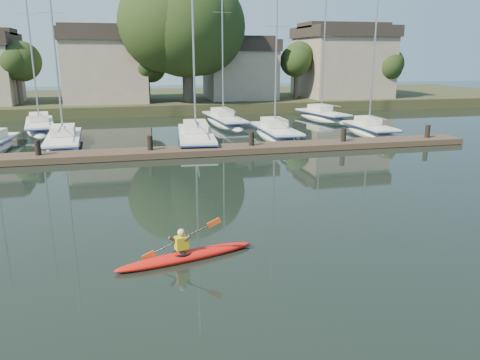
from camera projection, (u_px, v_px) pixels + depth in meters
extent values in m
plane|color=black|center=(274.00, 244.00, 14.42)|extent=(160.00, 160.00, 0.00)
ellipsoid|color=red|center=(187.00, 256.00, 13.34)|extent=(4.17, 1.57, 0.31)
cylinder|color=black|center=(182.00, 254.00, 13.25)|extent=(0.76, 0.76, 0.08)
imported|color=#322C30|center=(181.00, 243.00, 13.16)|extent=(0.29, 0.37, 0.90)
cube|color=gold|center=(181.00, 243.00, 13.16)|extent=(0.40, 0.34, 0.37)
sphere|color=#DFBA8B|center=(181.00, 232.00, 13.08)|extent=(0.20, 0.20, 0.20)
cube|color=#443227|center=(202.00, 151.00, 27.52)|extent=(34.00, 2.00, 0.35)
cylinder|color=black|center=(39.00, 156.00, 25.47)|extent=(0.32, 0.32, 1.80)
cylinder|color=black|center=(150.00, 151.00, 26.82)|extent=(0.32, 0.32, 1.80)
cylinder|color=black|center=(251.00, 147.00, 28.17)|extent=(0.32, 0.32, 1.80)
cylinder|color=black|center=(343.00, 142.00, 29.52)|extent=(0.32, 0.32, 1.80)
cylinder|color=black|center=(427.00, 139.00, 30.87)|extent=(0.32, 0.32, 1.80)
ellipsoid|color=silver|center=(65.00, 151.00, 30.21)|extent=(2.63, 8.69, 1.92)
cube|color=silver|center=(63.00, 137.00, 29.97)|extent=(2.43, 7.15, 0.14)
cube|color=navy|center=(63.00, 138.00, 29.99)|extent=(2.52, 7.32, 0.08)
cube|color=beige|center=(63.00, 130.00, 30.35)|extent=(1.55, 2.48, 0.56)
cylinder|color=#9EA0A5|center=(54.00, 38.00, 28.62)|extent=(0.12, 0.12, 12.12)
cylinder|color=#9EA0A5|center=(61.00, 127.00, 28.57)|extent=(0.27, 3.26, 0.08)
cylinder|color=#9EA0A5|center=(51.00, 13.00, 28.25)|extent=(1.61, 0.13, 0.03)
ellipsoid|color=silver|center=(196.00, 148.00, 31.27)|extent=(3.21, 10.01, 2.08)
cube|color=silver|center=(196.00, 133.00, 31.02)|extent=(2.94, 8.24, 0.15)
cube|color=navy|center=(196.00, 135.00, 31.04)|extent=(3.04, 8.44, 0.09)
cube|color=beige|center=(195.00, 126.00, 31.48)|extent=(1.78, 2.89, 0.60)
cylinder|color=#9EA0A5|center=(193.00, 20.00, 29.45)|extent=(0.13, 0.13, 14.21)
cylinder|color=#9EA0A5|center=(197.00, 123.00, 29.38)|extent=(0.44, 3.73, 0.09)
ellipsoid|color=silver|center=(275.00, 141.00, 33.68)|extent=(2.18, 8.12, 1.93)
cube|color=silver|center=(276.00, 128.00, 33.44)|extent=(2.07, 6.66, 0.14)
cube|color=navy|center=(276.00, 130.00, 33.46)|extent=(2.15, 6.82, 0.08)
cube|color=beige|center=(274.00, 122.00, 33.80)|extent=(1.43, 2.28, 0.56)
cylinder|color=#9EA0A5|center=(276.00, 47.00, 32.21)|extent=(0.12, 0.12, 11.15)
cylinder|color=#9EA0A5|center=(281.00, 119.00, 32.09)|extent=(0.10, 3.08, 0.08)
cylinder|color=#9EA0A5|center=(277.00, 26.00, 31.86)|extent=(1.62, 0.04, 0.03)
ellipsoid|color=silver|center=(369.00, 137.00, 35.12)|extent=(2.02, 6.67, 1.81)
cube|color=silver|center=(370.00, 126.00, 34.89)|extent=(1.92, 5.47, 0.13)
cube|color=navy|center=(370.00, 127.00, 34.91)|extent=(2.00, 5.60, 0.08)
cube|color=beige|center=(368.00, 120.00, 35.18)|extent=(1.34, 1.87, 0.52)
cylinder|color=#9EA0A5|center=(374.00, 59.00, 33.84)|extent=(0.11, 0.11, 9.52)
cylinder|color=#9EA0A5|center=(378.00, 117.00, 33.76)|extent=(0.08, 2.53, 0.08)
cylinder|color=#9EA0A5|center=(375.00, 43.00, 33.54)|extent=(1.52, 0.03, 0.03)
ellipsoid|color=silver|center=(41.00, 134.00, 36.80)|extent=(3.48, 9.14, 1.88)
cube|color=silver|center=(39.00, 122.00, 36.57)|extent=(3.12, 7.54, 0.14)
cube|color=navy|center=(40.00, 123.00, 36.59)|extent=(3.23, 7.73, 0.08)
cube|color=beige|center=(39.00, 117.00, 36.95)|extent=(1.77, 2.69, 0.55)
cylinder|color=#9EA0A5|center=(30.00, 36.00, 35.12)|extent=(0.12, 0.12, 12.89)
cylinder|color=#9EA0A5|center=(38.00, 114.00, 35.17)|extent=(0.62, 3.36, 0.08)
cylinder|color=#9EA0A5|center=(27.00, 14.00, 34.72)|extent=(1.57, 0.28, 0.03)
ellipsoid|color=silver|center=(224.00, 127.00, 40.12)|extent=(2.75, 9.81, 1.84)
cube|color=silver|center=(224.00, 117.00, 39.89)|extent=(2.52, 8.07, 0.14)
cube|color=navy|center=(224.00, 118.00, 39.91)|extent=(2.62, 8.26, 0.08)
cube|color=beige|center=(222.00, 112.00, 40.33)|extent=(1.55, 2.81, 0.53)
cylinder|color=#9EA0A5|center=(222.00, 33.00, 38.39)|extent=(0.12, 0.12, 13.56)
cylinder|color=#9EA0A5|center=(229.00, 110.00, 38.36)|extent=(0.35, 3.68, 0.08)
cylinder|color=#9EA0A5|center=(222.00, 12.00, 37.97)|extent=(1.55, 0.14, 0.03)
ellipsoid|color=silver|center=(322.00, 122.00, 43.19)|extent=(3.50, 8.07, 1.86)
cube|color=silver|center=(323.00, 112.00, 42.96)|extent=(3.14, 6.67, 0.14)
cube|color=navy|center=(323.00, 113.00, 42.98)|extent=(3.24, 6.83, 0.08)
cube|color=beige|center=(320.00, 108.00, 43.28)|extent=(1.76, 2.41, 0.54)
cylinder|color=#9EA0A5|center=(324.00, 51.00, 41.76)|extent=(0.12, 0.12, 10.75)
cylinder|color=#9EA0A5|center=(330.00, 105.00, 41.73)|extent=(0.64, 2.93, 0.08)
cylinder|color=#9EA0A5|center=(325.00, 36.00, 41.42)|extent=(1.54, 0.33, 0.03)
cube|color=#27361B|center=(163.00, 100.00, 55.62)|extent=(90.00, 24.00, 1.00)
cube|color=gray|center=(106.00, 71.00, 47.72)|extent=(8.00, 8.00, 6.00)
cube|color=#2C231F|center=(104.00, 35.00, 46.79)|extent=(8.40, 8.40, 1.20)
cube|color=gray|center=(240.00, 75.00, 51.01)|extent=(7.00, 7.00, 5.00)
cube|color=#2C231F|center=(240.00, 46.00, 50.20)|extent=(7.35, 7.35, 1.20)
cube|color=gray|center=(341.00, 67.00, 53.51)|extent=(9.00, 9.00, 6.50)
cube|color=#2C231F|center=(343.00, 32.00, 52.52)|extent=(9.45, 9.45, 1.20)
cylinder|color=#4D433E|center=(188.00, 77.00, 46.84)|extent=(1.20, 1.20, 5.00)
sphere|color=black|center=(187.00, 25.00, 45.54)|extent=(8.50, 8.50, 8.50)
cylinder|color=#4D433E|center=(20.00, 89.00, 44.43)|extent=(0.48, 0.48, 3.00)
sphere|color=black|center=(16.00, 62.00, 43.78)|extent=(3.40, 3.40, 3.40)
cylinder|color=#4D433E|center=(148.00, 88.00, 46.69)|extent=(0.38, 0.38, 2.80)
sphere|color=black|center=(147.00, 66.00, 46.12)|extent=(2.72, 2.72, 2.72)
cylinder|color=#4D433E|center=(296.00, 84.00, 51.18)|extent=(0.50, 0.50, 3.20)
sphere|color=black|center=(297.00, 59.00, 50.49)|extent=(3.57, 3.57, 3.57)
cylinder|color=#4D433E|center=(385.00, 86.00, 52.10)|extent=(0.41, 0.41, 2.60)
sphere|color=black|center=(387.00, 66.00, 51.55)|extent=(2.89, 2.89, 2.89)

